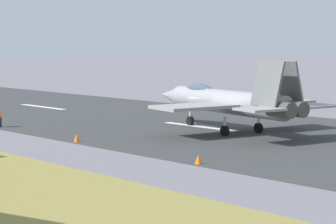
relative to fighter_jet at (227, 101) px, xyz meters
The scene contains 5 objects.
ground_plane 3.75m from the fighter_jet, 14.60° to the right, with size 400.00×400.00×0.00m, color slate.
runway_strip 3.73m from the fighter_jet, 14.69° to the right, with size 240.00×26.00×0.02m.
fighter_jet is the anchor object (origin of this frame).
marker_cone_near 14.75m from the fighter_jet, 126.44° to the left, with size 0.44×0.44×0.55m, color orange.
marker_cone_mid 12.35m from the fighter_jet, 74.73° to the left, with size 0.44×0.44×0.55m, color orange.
Camera 1 is at (-39.44, 40.31, 6.91)m, focal length 75.61 mm.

